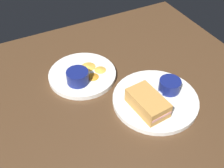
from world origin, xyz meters
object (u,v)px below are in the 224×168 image
(sandwich_half_near, at_px, (148,103))
(spoon_by_gravy_ramekin, at_px, (77,81))
(ramekin_dark_sauce, at_px, (170,85))
(plate_sandwich_main, at_px, (156,101))
(plate_chips_companion, at_px, (82,75))
(ramekin_light_gravy, at_px, (78,76))
(spoon_by_dark_ramekin, at_px, (155,95))

(sandwich_half_near, relative_size, spoon_by_gravy_ramekin, 1.67)
(sandwich_half_near, height_order, ramekin_dark_sauce, sandwich_half_near)
(plate_sandwich_main, height_order, sandwich_half_near, sandwich_half_near)
(sandwich_half_near, height_order, spoon_by_gravy_ramekin, sandwich_half_near)
(ramekin_dark_sauce, bearing_deg, plate_chips_companion, 46.84)
(sandwich_half_near, distance_m, ramekin_light_gravy, 0.25)
(plate_sandwich_main, distance_m, ramekin_light_gravy, 0.27)
(plate_sandwich_main, xyz_separation_m, spoon_by_dark_ramekin, (0.01, -0.00, 0.01))
(plate_chips_companion, height_order, ramekin_light_gravy, ramekin_light_gravy)
(spoon_by_dark_ramekin, bearing_deg, spoon_by_gravy_ramekin, 48.79)
(sandwich_half_near, relative_size, plate_chips_companion, 0.60)
(spoon_by_dark_ramekin, distance_m, plate_chips_companion, 0.26)
(ramekin_dark_sauce, distance_m, ramekin_light_gravy, 0.30)
(plate_chips_companion, bearing_deg, plate_sandwich_main, -144.09)
(sandwich_half_near, bearing_deg, ramekin_dark_sauce, -71.38)
(ramekin_dark_sauce, height_order, plate_chips_companion, ramekin_dark_sauce)
(spoon_by_dark_ramekin, xyz_separation_m, spoon_by_gravy_ramekin, (0.17, 0.20, 0.00))
(ramekin_dark_sauce, xyz_separation_m, ramekin_light_gravy, (0.17, 0.25, 0.00))
(plate_chips_companion, xyz_separation_m, spoon_by_gravy_ramekin, (-0.04, 0.03, 0.01))
(spoon_by_dark_ramekin, xyz_separation_m, ramekin_light_gravy, (0.17, 0.19, 0.02))
(spoon_by_dark_ramekin, relative_size, ramekin_light_gravy, 1.35)
(ramekin_dark_sauce, relative_size, ramekin_light_gravy, 0.94)
(spoon_by_dark_ramekin, relative_size, plate_chips_companion, 0.43)
(plate_sandwich_main, bearing_deg, spoon_by_gravy_ramekin, 46.40)
(ramekin_dark_sauce, bearing_deg, spoon_by_dark_ramekin, 93.95)
(ramekin_dark_sauce, xyz_separation_m, plate_chips_companion, (0.20, 0.22, -0.03))
(plate_chips_companion, relative_size, spoon_by_gravy_ramekin, 2.81)
(plate_sandwich_main, xyz_separation_m, ramekin_dark_sauce, (0.02, -0.06, 0.03))
(ramekin_light_gravy, bearing_deg, plate_sandwich_main, -134.46)
(ramekin_dark_sauce, relative_size, spoon_by_gravy_ramekin, 0.84)
(plate_sandwich_main, bearing_deg, ramekin_dark_sauce, -75.50)
(plate_chips_companion, bearing_deg, spoon_by_gravy_ramekin, 137.56)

